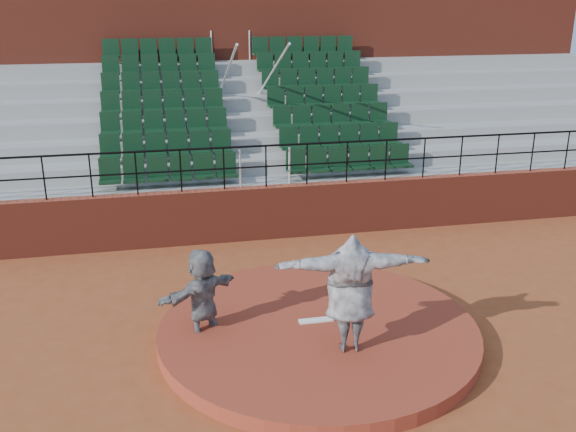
% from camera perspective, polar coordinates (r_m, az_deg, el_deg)
% --- Properties ---
extents(ground, '(90.00, 90.00, 0.00)m').
position_cam_1_polar(ground, '(11.35, 2.68, -10.77)').
color(ground, brown).
rests_on(ground, ground).
extents(pitchers_mound, '(5.50, 5.50, 0.25)m').
position_cam_1_polar(pitchers_mound, '(11.29, 2.69, -10.22)').
color(pitchers_mound, maroon).
rests_on(pitchers_mound, ground).
extents(pitching_rubber, '(0.60, 0.15, 0.03)m').
position_cam_1_polar(pitching_rubber, '(11.35, 2.51, -9.24)').
color(pitching_rubber, white).
rests_on(pitching_rubber, pitchers_mound).
extents(boundary_wall, '(24.00, 0.30, 1.30)m').
position_cam_1_polar(boundary_wall, '(15.56, -1.92, 0.32)').
color(boundary_wall, maroon).
rests_on(boundary_wall, ground).
extents(wall_railing, '(24.04, 0.05, 1.03)m').
position_cam_1_polar(wall_railing, '(15.17, -1.98, 5.26)').
color(wall_railing, black).
rests_on(wall_railing, boundary_wall).
extents(seating_deck, '(24.00, 5.97, 4.63)m').
position_cam_1_polar(seating_deck, '(18.81, -3.93, 6.10)').
color(seating_deck, gray).
rests_on(seating_deck, ground).
extents(press_box_facade, '(24.00, 3.00, 7.10)m').
position_cam_1_polar(press_box_facade, '(22.36, -5.56, 13.59)').
color(press_box_facade, maroon).
rests_on(press_box_facade, ground).
extents(pitcher, '(2.47, 0.92, 1.96)m').
position_cam_1_polar(pitcher, '(10.14, 5.56, -6.80)').
color(pitcher, black).
rests_on(pitcher, pitchers_mound).
extents(fielder, '(1.58, 1.25, 1.68)m').
position_cam_1_polar(fielder, '(10.98, -7.63, -7.05)').
color(fielder, black).
rests_on(fielder, ground).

